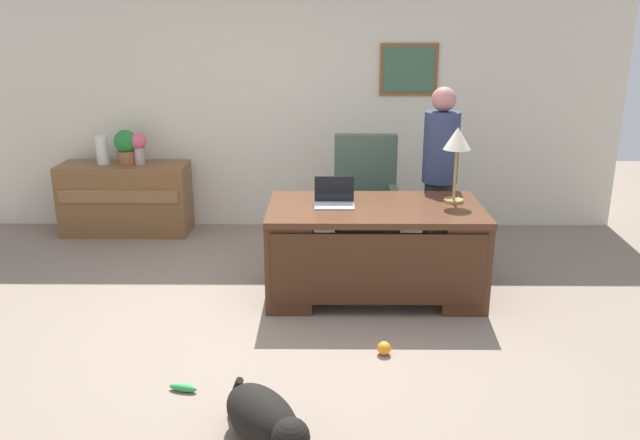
% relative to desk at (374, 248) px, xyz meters
% --- Properties ---
extents(ground_plane, '(12.00, 12.00, 0.00)m').
position_rel_desk_xyz_m(ground_plane, '(-0.73, -0.61, -0.41)').
color(ground_plane, gray).
extents(back_wall, '(7.00, 0.16, 2.70)m').
position_rel_desk_xyz_m(back_wall, '(-0.73, 1.99, 0.94)').
color(back_wall, beige).
rests_on(back_wall, ground_plane).
extents(desk, '(1.73, 0.95, 0.77)m').
position_rel_desk_xyz_m(desk, '(0.00, 0.00, 0.00)').
color(desk, '#4C2B19').
rests_on(desk, ground_plane).
extents(credenza, '(1.34, 0.50, 0.75)m').
position_rel_desk_xyz_m(credenza, '(-2.54, 1.64, -0.04)').
color(credenza, brown).
rests_on(credenza, ground_plane).
extents(armchair, '(0.60, 0.59, 1.16)m').
position_rel_desk_xyz_m(armchair, '(-0.02, 0.99, 0.09)').
color(armchair, '#475B4C').
rests_on(armchair, ground_plane).
extents(person_standing, '(0.32, 0.32, 1.64)m').
position_rel_desk_xyz_m(person_standing, '(0.64, 0.76, 0.43)').
color(person_standing, '#262323').
rests_on(person_standing, ground_plane).
extents(dog_lying, '(0.58, 0.64, 0.30)m').
position_rel_desk_xyz_m(dog_lying, '(-0.72, -2.00, -0.26)').
color(dog_lying, black).
rests_on(dog_lying, ground_plane).
extents(laptop, '(0.32, 0.22, 0.22)m').
position_rel_desk_xyz_m(laptop, '(-0.33, 0.05, 0.41)').
color(laptop, '#B2B5BA').
rests_on(laptop, desk).
extents(desk_lamp, '(0.22, 0.22, 0.62)m').
position_rel_desk_xyz_m(desk_lamp, '(0.65, 0.15, 0.84)').
color(desk_lamp, '#9E8447').
rests_on(desk_lamp, desk).
extents(vase_with_flowers, '(0.17, 0.17, 0.33)m').
position_rel_desk_xyz_m(vase_with_flowers, '(-2.35, 1.64, 0.54)').
color(vase_with_flowers, '#AF9997').
rests_on(vase_with_flowers, credenza).
extents(vase_empty, '(0.13, 0.13, 0.30)m').
position_rel_desk_xyz_m(vase_empty, '(-2.74, 1.64, 0.49)').
color(vase_empty, silver).
rests_on(vase_empty, credenza).
extents(potted_plant, '(0.24, 0.24, 0.36)m').
position_rel_desk_xyz_m(potted_plant, '(-2.49, 1.64, 0.54)').
color(potted_plant, brown).
rests_on(potted_plant, credenza).
extents(dog_toy_ball, '(0.09, 0.09, 0.09)m').
position_rel_desk_xyz_m(dog_toy_ball, '(0.00, -1.01, -0.37)').
color(dog_toy_ball, orange).
rests_on(dog_toy_ball, ground_plane).
extents(dog_toy_bone, '(0.19, 0.09, 0.05)m').
position_rel_desk_xyz_m(dog_toy_bone, '(-1.28, -1.48, -0.39)').
color(dog_toy_bone, green).
rests_on(dog_toy_bone, ground_plane).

